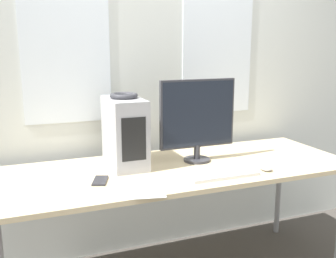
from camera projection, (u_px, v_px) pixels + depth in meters
wall_back at (146, 67)px, 2.77m from camera, size 8.00×0.07×2.70m
desk at (175, 174)px, 2.42m from camera, size 2.24×0.81×0.77m
pc_tower at (125, 132)px, 2.40m from camera, size 0.20×0.40×0.42m
headphones at (124, 96)px, 2.36m from camera, size 0.17×0.17×0.03m
monitor_main at (198, 117)px, 2.47m from camera, size 0.50×0.17×0.53m
keyboard at (222, 174)px, 2.24m from camera, size 0.41×0.15×0.02m
mouse at (266, 168)px, 2.33m from camera, size 0.06×0.09×0.03m
cell_phone at (100, 181)px, 2.15m from camera, size 0.12×0.17×0.01m
paper_sheet_left at (143, 188)px, 2.05m from camera, size 0.27×0.33×0.00m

